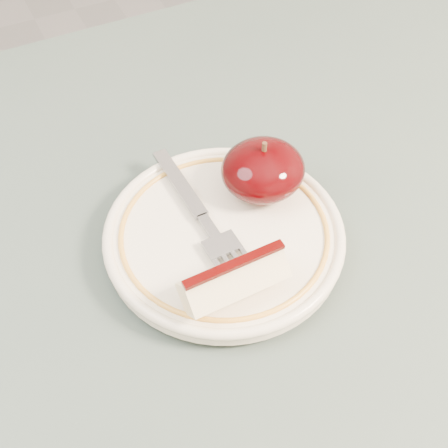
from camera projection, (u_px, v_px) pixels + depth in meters
name	position (u px, v px, depth m)	size (l,w,h in m)	color
table	(246.00, 405.00, 0.52)	(0.90, 0.90, 0.75)	brown
plate	(224.00, 235.00, 0.50)	(0.19, 0.19, 0.02)	#F6EBCE
apple_half	(263.00, 170.00, 0.51)	(0.07, 0.07, 0.05)	black
apple_wedge	(234.00, 279.00, 0.45)	(0.08, 0.04, 0.04)	beige
fork	(203.00, 217.00, 0.50)	(0.03, 0.16, 0.00)	#97999F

